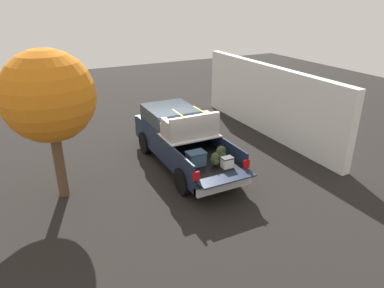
% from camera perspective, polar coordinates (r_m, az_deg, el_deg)
% --- Properties ---
extents(ground_plane, '(40.00, 40.00, 0.00)m').
position_cam_1_polar(ground_plane, '(13.11, -1.19, -3.49)').
color(ground_plane, black).
extents(pickup_truck, '(6.05, 2.06, 2.23)m').
position_cam_1_polar(pickup_truck, '(13.01, -1.95, 1.07)').
color(pickup_truck, '#162138').
rests_on(pickup_truck, ground_plane).
extents(building_facade, '(9.27, 0.36, 3.08)m').
position_cam_1_polar(building_facade, '(16.06, 12.12, 6.99)').
color(building_facade, white).
rests_on(building_facade, ground_plane).
extents(tree_background, '(2.67, 2.67, 4.57)m').
position_cam_1_polar(tree_background, '(10.79, -22.31, 7.09)').
color(tree_background, brown).
rests_on(tree_background, ground_plane).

